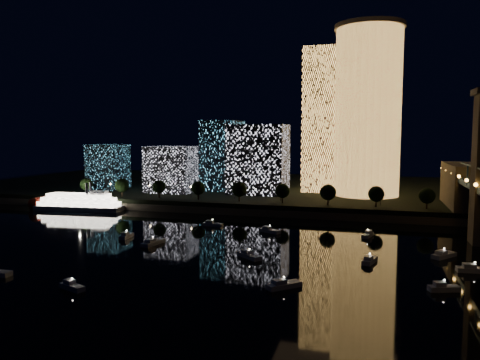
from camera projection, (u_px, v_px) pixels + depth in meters
The scene contains 10 objects.
ground at pixel (257, 272), 121.54m from camera, with size 520.00×520.00×0.00m, color black.
far_bank at pixel (322, 191), 274.47m from camera, with size 420.00×160.00×5.00m, color black.
seawall at pixel (303, 214), 199.89m from camera, with size 420.00×6.00×3.00m, color #6B5E4C.
tower_cylindrical at pixel (368, 111), 231.23m from camera, with size 34.00×34.00×83.62m.
tower_rectangular at pixel (327, 121), 250.15m from camera, with size 23.73×23.73×75.51m, color #FFB251.
midrise_blocks at pixel (210, 161), 250.48m from camera, with size 108.88×40.76×37.89m.
riverboat at pixel (75, 203), 219.68m from camera, with size 45.51×13.19×13.52m.
motorboats at pixel (264, 253), 137.42m from camera, with size 126.36×83.00×2.78m.
esplanade_trees at pixel (243, 190), 212.37m from camera, with size 166.42×6.98×8.99m.
street_lamps at pixel (235, 191), 219.88m from camera, with size 132.70×0.70×5.65m.
Camera 1 is at (28.05, -115.33, 35.69)m, focal length 35.00 mm.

